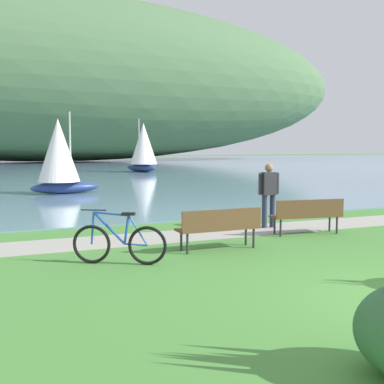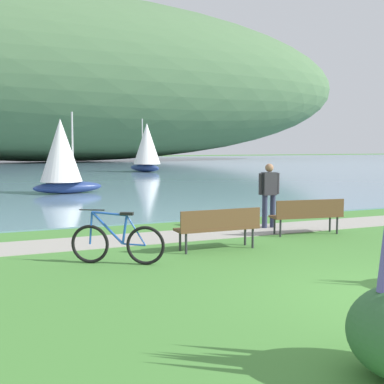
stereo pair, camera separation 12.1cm
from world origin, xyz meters
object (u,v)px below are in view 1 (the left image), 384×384
park_bench_further_along (308,213)px  bicycle_beside_path (119,243)px  sailboat_nearest_to_shore (143,147)px  park_bench_near_camera (220,225)px  sailboat_mid_bay (59,155)px  person_at_shoreline (269,191)px

park_bench_further_along → bicycle_beside_path: bearing=-167.2°
bicycle_beside_path → sailboat_nearest_to_shore: sailboat_nearest_to_shore is taller
park_bench_near_camera → sailboat_mid_bay: bearing=95.9°
sailboat_nearest_to_shore → park_bench_near_camera: bearing=-104.4°
park_bench_near_camera → person_at_shoreline: bearing=39.4°
park_bench_further_along → sailboat_nearest_to_shore: (4.76, 28.57, 1.56)m
person_at_shoreline → sailboat_mid_bay: bearing=108.6°
park_bench_near_camera → person_at_shoreline: (2.43, 2.00, 0.46)m
person_at_shoreline → sailboat_nearest_to_shore: size_ratio=0.39×
sailboat_mid_bay → park_bench_near_camera: bearing=-84.1°
sailboat_nearest_to_shore → sailboat_mid_bay: size_ratio=1.19×
person_at_shoreline → sailboat_mid_bay: size_ratio=0.47×
park_bench_near_camera → sailboat_nearest_to_shore: size_ratio=0.41×
park_bench_further_along → sailboat_nearest_to_shore: bearing=80.5°
park_bench_further_along → sailboat_mid_bay: sailboat_mid_bay is taller
park_bench_further_along → sailboat_mid_bay: (-4.16, 12.51, 1.24)m
park_bench_further_along → sailboat_mid_bay: bearing=108.4°
bicycle_beside_path → sailboat_mid_bay: bearing=86.3°
park_bench_near_camera → park_bench_further_along: bearing=15.5°
park_bench_near_camera → bicycle_beside_path: bicycle_beside_path is taller
park_bench_near_camera → sailboat_mid_bay: 13.42m
person_at_shoreline → sailboat_mid_bay: sailboat_mid_bay is taller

